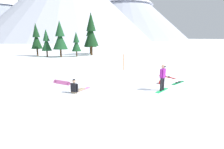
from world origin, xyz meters
name	(u,v)px	position (x,y,z in m)	size (l,w,h in m)	color
ground_plane	(134,93)	(0.00, 0.00, 0.00)	(800.00, 800.00, 0.00)	white
snowboarder_foreground	(163,77)	(1.92, -0.52, 0.95)	(1.54, 0.82, 1.78)	#19B259
snowboarder_midground	(76,88)	(-3.33, 1.87, 0.32)	(1.67, 1.25, 0.94)	gray
loose_snowboard_near_left	(178,83)	(4.59, 0.47, 0.02)	(1.80, 0.74, 0.09)	#19B259
loose_snowboard_near_right	(167,77)	(5.45, 2.55, 0.02)	(0.51, 1.85, 0.09)	red
loose_snowboard_far_spare	(62,82)	(-3.65, 4.54, 0.14)	(1.06, 1.59, 0.27)	pink
backpack_red	(161,82)	(3.27, 0.96, 0.13)	(0.56, 0.52, 0.28)	red
trail_marker_pole	(123,62)	(3.74, 7.35, 0.89)	(0.06, 0.06, 1.79)	orange
pine_tree_twin	(76,43)	(3.92, 24.32, 2.52)	(1.79, 1.79, 4.62)	#472D19
pine_tree_short	(46,42)	(-1.05, 26.68, 2.79)	(1.83, 1.83, 5.12)	#472D19
pine_tree_slender	(91,32)	(7.48, 25.65, 4.61)	(2.94, 2.94, 8.47)	#472D19
pine_tree_leaning	(90,37)	(8.69, 29.19, 3.69)	(2.76, 2.76, 6.77)	#472D19
pine_tree_tall	(36,38)	(-2.44, 29.32, 3.44)	(2.12, 2.12, 6.32)	#472D19
pine_tree_young	(60,37)	(1.06, 24.78, 3.58)	(2.65, 2.65, 6.57)	#472D19
peak_central_summit	(1,12)	(-12.82, 211.05, 28.76)	(105.31, 105.31, 55.05)	#8C93A3
peak_east_ridge	(68,0)	(43.17, 167.34, 37.18)	(154.30, 154.30, 71.17)	#B2B7C6
peak_north_spur	(124,10)	(134.67, 217.01, 40.71)	(176.13, 176.13, 77.92)	#9EA3B2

